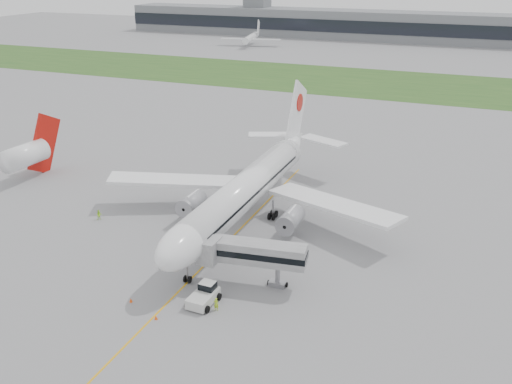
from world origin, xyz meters
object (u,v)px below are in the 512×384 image
at_px(airliner, 249,187).
at_px(neighbor_aircraft, 27,154).
at_px(ground_crew_near, 216,304).
at_px(pushback_tug, 204,295).
at_px(jet_bridge, 250,253).

bearing_deg(airliner, neighbor_aircraft, 177.54).
height_order(ground_crew_near, neighbor_aircraft, neighbor_aircraft).
distance_m(airliner, pushback_tug, 23.91).
xyz_separation_m(airliner, pushback_tug, (4.01, -23.11, -4.63)).
bearing_deg(neighbor_aircraft, ground_crew_near, -23.69).
xyz_separation_m(airliner, neighbor_aircraft, (-44.70, 1.92, -0.92)).
height_order(jet_bridge, ground_crew_near, jet_bridge).
bearing_deg(jet_bridge, pushback_tug, -129.19).
relative_size(pushback_tug, neighbor_aircraft, 0.30).
xyz_separation_m(pushback_tug, neighbor_aircraft, (-48.71, 25.03, 3.71)).
height_order(pushback_tug, jet_bridge, jet_bridge).
distance_m(jet_bridge, ground_crew_near, 7.70).
height_order(pushback_tug, ground_crew_near, pushback_tug).
xyz_separation_m(jet_bridge, ground_crew_near, (-1.44, -6.62, -3.67)).
bearing_deg(ground_crew_near, pushback_tug, -32.28).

